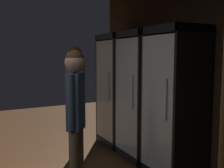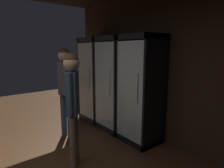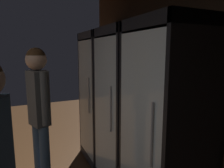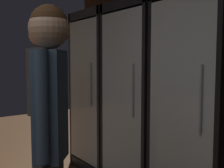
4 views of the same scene
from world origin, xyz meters
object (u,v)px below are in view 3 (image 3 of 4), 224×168
cooler_center (170,132)px  shopper_near (39,105)px  cooler_left (130,111)px  cooler_far_left (106,98)px

cooler_center → shopper_near: cooler_center is taller
cooler_left → shopper_near: bearing=-105.8°
cooler_far_left → cooler_center: 1.47m
cooler_far_left → shopper_near: cooler_far_left is taller
cooler_far_left → cooler_left: (0.74, 0.00, -0.00)m
cooler_left → cooler_center: 0.74m
cooler_center → cooler_far_left: bearing=-179.9°
cooler_far_left → cooler_left: same height
cooler_left → cooler_center: (0.74, 0.00, 0.01)m
cooler_far_left → shopper_near: bearing=-66.8°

